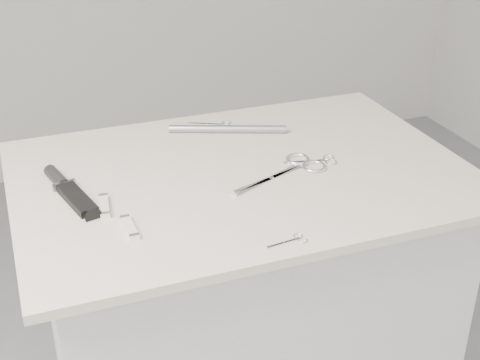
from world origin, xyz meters
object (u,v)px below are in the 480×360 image
object	(u,v)px
embroidery_scissors_b	(217,124)
metal_rail	(228,129)
large_shears	(294,168)
embroidery_scissors_a	(320,161)
pocket_knife_b	(104,206)
tiny_scissors	(292,241)
sheathed_knife	(67,189)
pocket_knife_a	(130,228)
plinth	(242,335)

from	to	relation	value
embroidery_scissors_b	metal_rail	bearing A→B (deg)	-54.05
embroidery_scissors_b	large_shears	bearing A→B (deg)	-48.76
embroidery_scissors_a	embroidery_scissors_b	world-z (taller)	same
large_shears	pocket_knife_b	xyz separation A→B (m)	(-0.43, -0.02, 0.00)
tiny_scissors	sheathed_knife	world-z (taller)	sheathed_knife
embroidery_scissors_b	pocket_knife_b	xyz separation A→B (m)	(-0.35, -0.33, 0.00)
tiny_scissors	metal_rail	bearing A→B (deg)	76.80
embroidery_scissors_b	pocket_knife_a	bearing A→B (deg)	-100.18
large_shears	pocket_knife_a	bearing A→B (deg)	175.67
sheathed_knife	metal_rail	distance (m)	0.46
sheathed_knife	large_shears	bearing A→B (deg)	-111.75
metal_rail	sheathed_knife	bearing A→B (deg)	-157.24
embroidery_scissors_a	sheathed_knife	size ratio (longest dim) A/B	0.54
plinth	pocket_knife_b	distance (m)	0.57
plinth	metal_rail	xyz separation A→B (m)	(0.04, 0.21, 0.48)
sheathed_knife	pocket_knife_b	bearing A→B (deg)	-160.77
sheathed_knife	pocket_knife_a	bearing A→B (deg)	-168.71
tiny_scissors	metal_rail	size ratio (longest dim) A/B	0.28
pocket_knife_a	sheathed_knife	bearing A→B (deg)	23.03
pocket_knife_a	pocket_knife_b	xyz separation A→B (m)	(-0.03, 0.10, 0.00)
sheathed_knife	metal_rail	size ratio (longest dim) A/B	0.77
tiny_scissors	large_shears	bearing A→B (deg)	57.86
large_shears	metal_rail	size ratio (longest dim) A/B	0.83
sheathed_knife	pocket_knife_b	world-z (taller)	sheathed_knife
large_shears	sheathed_knife	distance (m)	0.49
tiny_scissors	pocket_knife_a	size ratio (longest dim) A/B	0.98
sheathed_knife	pocket_knife_b	distance (m)	0.11
plinth	pocket_knife_a	bearing A→B (deg)	-151.43
embroidery_scissors_b	pocket_knife_b	world-z (taller)	pocket_knife_b
embroidery_scissors_a	pocket_knife_a	world-z (taller)	pocket_knife_a
large_shears	pocket_knife_b	distance (m)	0.43
sheathed_knife	pocket_knife_a	xyz separation A→B (m)	(0.09, -0.19, -0.00)
tiny_scissors	sheathed_knife	xyz separation A→B (m)	(-0.36, 0.34, 0.01)
pocket_knife_b	embroidery_scissors_b	bearing A→B (deg)	-39.72
sheathed_knife	pocket_knife_a	distance (m)	0.21
plinth	sheathed_knife	bearing A→B (deg)	174.58
pocket_knife_a	large_shears	bearing A→B (deg)	-74.75
plinth	embroidery_scissors_b	bearing A→B (deg)	82.99
embroidery_scissors_a	metal_rail	size ratio (longest dim) A/B	0.42
embroidery_scissors_a	metal_rail	bearing A→B (deg)	134.44
embroidery_scissors_b	plinth	bearing A→B (deg)	-70.15
large_shears	tiny_scissors	distance (m)	0.30
large_shears	sheathed_knife	size ratio (longest dim) A/B	1.07
plinth	pocket_knife_b	xyz separation A→B (m)	(-0.32, -0.06, 0.48)
embroidery_scissors_b	pocket_knife_b	size ratio (longest dim) A/B	1.23
embroidery_scissors_b	embroidery_scissors_a	bearing A→B (deg)	-35.24
tiny_scissors	pocket_knife_a	xyz separation A→B (m)	(-0.27, 0.14, 0.00)
plinth	embroidery_scissors_a	distance (m)	0.51
embroidery_scissors_b	metal_rail	size ratio (longest dim) A/B	0.36
plinth	embroidery_scissors_b	distance (m)	0.54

